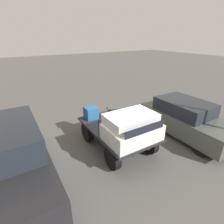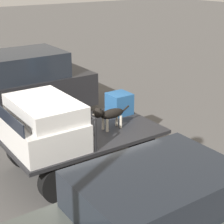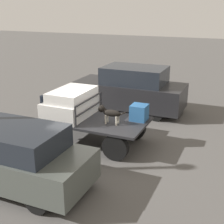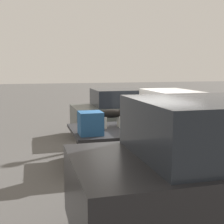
{
  "view_description": "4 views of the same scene",
  "coord_description": "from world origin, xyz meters",
  "views": [
    {
      "loc": [
        5.28,
        -3.46,
        4.36
      ],
      "look_at": [
        -0.66,
        0.18,
        1.3
      ],
      "focal_mm": 28.0,
      "sensor_mm": 36.0,
      "label": 1
    },
    {
      "loc": [
        3.83,
        6.72,
        4.34
      ],
      "look_at": [
        -0.66,
        0.18,
        1.3
      ],
      "focal_mm": 60.0,
      "sensor_mm": 36.0,
      "label": 2
    },
    {
      "loc": [
        -4.44,
        8.96,
        4.57
      ],
      "look_at": [
        -0.66,
        0.18,
        1.3
      ],
      "focal_mm": 50.0,
      "sensor_mm": 36.0,
      "label": 3
    },
    {
      "loc": [
        -2.69,
        -7.51,
        2.45
      ],
      "look_at": [
        -0.66,
        0.18,
        1.3
      ],
      "focal_mm": 50.0,
      "sensor_mm": 36.0,
      "label": 4
    }
  ],
  "objects": [
    {
      "name": "dog",
      "position": [
        -0.55,
        0.18,
        1.27
      ],
      "size": [
        1.02,
        0.23,
        0.62
      ],
      "rotation": [
        0.0,
        0.0,
        -0.22
      ],
      "color": "beige",
      "rests_on": "flatbed_truck"
    },
    {
      "name": "flatbed_truck",
      "position": [
        0.0,
        0.0,
        0.63
      ],
      "size": [
        3.46,
        2.05,
        0.89
      ],
      "color": "black",
      "rests_on": "ground"
    },
    {
      "name": "truck_cab",
      "position": [
        0.97,
        0.0,
        1.34
      ],
      "size": [
        1.35,
        1.93,
        0.95
      ],
      "color": "silver",
      "rests_on": "flatbed_truck"
    },
    {
      "name": "cargo_crate",
      "position": [
        -1.36,
        -0.51,
        1.16
      ],
      "size": [
        0.54,
        0.54,
        0.54
      ],
      "color": "#235184",
      "rests_on": "flatbed_truck"
    },
    {
      "name": "ground_plane",
      "position": [
        0.0,
        0.0,
        0.0
      ],
      "size": [
        80.0,
        80.0,
        0.0
      ],
      "primitive_type": "plane",
      "color": "#514F4C"
    },
    {
      "name": "truck_headboard",
      "position": [
        0.26,
        0.0,
        1.37
      ],
      "size": [
        0.04,
        1.93,
        0.7
      ],
      "color": "#232326",
      "rests_on": "flatbed_truck"
    },
    {
      "name": "parked_sedan",
      "position": [
        0.84,
        3.25,
        0.83
      ],
      "size": [
        4.31,
        1.83,
        1.66
      ],
      "rotation": [
        0.0,
        0.0,
        -0.05
      ],
      "color": "black",
      "rests_on": "ground"
    }
  ]
}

